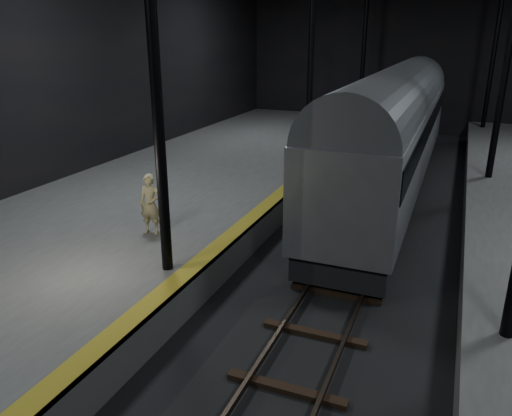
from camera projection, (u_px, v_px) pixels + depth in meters
The scene contains 6 objects.
ground at pixel (351, 264), 14.82m from camera, with size 44.00×44.00×0.00m, color black.
platform_left at pixel (138, 215), 17.33m from camera, with size 9.00×43.80×1.00m, color #4A4A48.
tactile_strip at pixel (251, 218), 15.65m from camera, with size 0.50×43.80×0.01m, color olive.
track at pixel (352, 262), 14.80m from camera, with size 2.40×43.00×0.24m.
train at pixel (394, 127), 20.24m from camera, with size 2.88×19.22×5.14m.
woman at pixel (150, 204), 14.22m from camera, with size 0.64×0.42×1.77m, color tan.
Camera 1 is at (2.44, -13.49, 6.53)m, focal length 35.00 mm.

